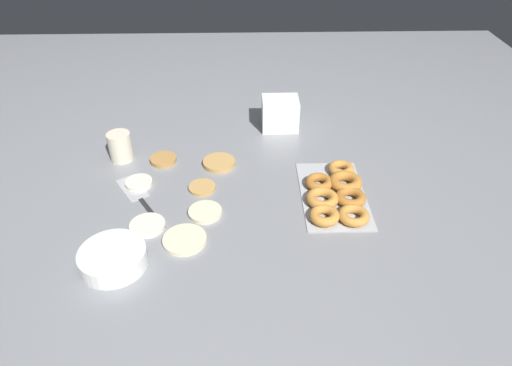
{
  "coord_description": "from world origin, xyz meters",
  "views": [
    {
      "loc": [
        -1.12,
        -0.08,
        0.86
      ],
      "look_at": [
        -0.01,
        -0.11,
        0.04
      ],
      "focal_mm": 32.0,
      "sensor_mm": 36.0,
      "label": 1
    }
  ],
  "objects_px": {
    "pancake_4": "(202,187)",
    "pancake_6": "(185,240)",
    "pancake_2": "(147,225)",
    "pancake_5": "(139,183)",
    "pancake_3": "(205,212)",
    "pancake_1": "(163,160)",
    "pancake_0": "(219,163)",
    "donut_tray": "(336,193)",
    "container_stack": "(280,114)",
    "batter_bowl": "(113,258)",
    "spatula": "(136,193)",
    "paper_cup": "(120,147)"
  },
  "relations": [
    {
      "from": "pancake_4",
      "to": "container_stack",
      "type": "height_order",
      "value": "container_stack"
    },
    {
      "from": "pancake_6",
      "to": "donut_tray",
      "type": "xyz_separation_m",
      "value": [
        0.18,
        -0.44,
        0.01
      ]
    },
    {
      "from": "pancake_4",
      "to": "pancake_6",
      "type": "distance_m",
      "value": 0.24
    },
    {
      "from": "pancake_0",
      "to": "pancake_6",
      "type": "bearing_deg",
      "value": 167.95
    },
    {
      "from": "container_stack",
      "to": "pancake_4",
      "type": "bearing_deg",
      "value": 145.0
    },
    {
      "from": "pancake_1",
      "to": "pancake_6",
      "type": "height_order",
      "value": "pancake_1"
    },
    {
      "from": "pancake_3",
      "to": "spatula",
      "type": "height_order",
      "value": "pancake_3"
    },
    {
      "from": "donut_tray",
      "to": "batter_bowl",
      "type": "relative_size",
      "value": 2.0
    },
    {
      "from": "pancake_0",
      "to": "pancake_3",
      "type": "relative_size",
      "value": 1.1
    },
    {
      "from": "pancake_3",
      "to": "pancake_5",
      "type": "distance_m",
      "value": 0.26
    },
    {
      "from": "pancake_4",
      "to": "pancake_0",
      "type": "bearing_deg",
      "value": -19.75
    },
    {
      "from": "pancake_4",
      "to": "container_stack",
      "type": "distance_m",
      "value": 0.47
    },
    {
      "from": "donut_tray",
      "to": "paper_cup",
      "type": "height_order",
      "value": "paper_cup"
    },
    {
      "from": "batter_bowl",
      "to": "spatula",
      "type": "relative_size",
      "value": 0.65
    },
    {
      "from": "pancake_1",
      "to": "pancake_6",
      "type": "distance_m",
      "value": 0.41
    },
    {
      "from": "pancake_2",
      "to": "pancake_6",
      "type": "bearing_deg",
      "value": -119.2
    },
    {
      "from": "pancake_2",
      "to": "paper_cup",
      "type": "relative_size",
      "value": 1.02
    },
    {
      "from": "pancake_2",
      "to": "paper_cup",
      "type": "height_order",
      "value": "paper_cup"
    },
    {
      "from": "pancake_2",
      "to": "pancake_6",
      "type": "height_order",
      "value": "pancake_6"
    },
    {
      "from": "pancake_2",
      "to": "batter_bowl",
      "type": "bearing_deg",
      "value": 157.07
    },
    {
      "from": "pancake_0",
      "to": "pancake_6",
      "type": "height_order",
      "value": "pancake_0"
    },
    {
      "from": "pancake_4",
      "to": "container_stack",
      "type": "bearing_deg",
      "value": -35.0
    },
    {
      "from": "pancake_0",
      "to": "donut_tray",
      "type": "bearing_deg",
      "value": -117.56
    },
    {
      "from": "paper_cup",
      "to": "spatula",
      "type": "height_order",
      "value": "paper_cup"
    },
    {
      "from": "pancake_1",
      "to": "pancake_3",
      "type": "distance_m",
      "value": 0.32
    },
    {
      "from": "container_stack",
      "to": "pancake_0",
      "type": "bearing_deg",
      "value": 138.6
    },
    {
      "from": "pancake_4",
      "to": "spatula",
      "type": "relative_size",
      "value": 0.32
    },
    {
      "from": "spatula",
      "to": "batter_bowl",
      "type": "bearing_deg",
      "value": 146.87
    },
    {
      "from": "pancake_1",
      "to": "pancake_6",
      "type": "relative_size",
      "value": 0.74
    },
    {
      "from": "pancake_5",
      "to": "donut_tray",
      "type": "distance_m",
      "value": 0.61
    },
    {
      "from": "spatula",
      "to": "donut_tray",
      "type": "bearing_deg",
      "value": -126.49
    },
    {
      "from": "pancake_4",
      "to": "spatula",
      "type": "distance_m",
      "value": 0.2
    },
    {
      "from": "pancake_2",
      "to": "pancake_5",
      "type": "relative_size",
      "value": 1.19
    },
    {
      "from": "donut_tray",
      "to": "container_stack",
      "type": "distance_m",
      "value": 0.46
    },
    {
      "from": "pancake_5",
      "to": "pancake_1",
      "type": "bearing_deg",
      "value": -24.15
    },
    {
      "from": "pancake_1",
      "to": "pancake_6",
      "type": "bearing_deg",
      "value": -164.22
    },
    {
      "from": "pancake_6",
      "to": "batter_bowl",
      "type": "xyz_separation_m",
      "value": [
        -0.08,
        0.17,
        0.02
      ]
    },
    {
      "from": "pancake_1",
      "to": "paper_cup",
      "type": "relative_size",
      "value": 0.9
    },
    {
      "from": "pancake_4",
      "to": "pancake_6",
      "type": "relative_size",
      "value": 0.71
    },
    {
      "from": "batter_bowl",
      "to": "paper_cup",
      "type": "xyz_separation_m",
      "value": [
        0.49,
        0.08,
        0.03
      ]
    },
    {
      "from": "donut_tray",
      "to": "pancake_0",
      "type": "bearing_deg",
      "value": 62.44
    },
    {
      "from": "pancake_2",
      "to": "donut_tray",
      "type": "distance_m",
      "value": 0.56
    },
    {
      "from": "pancake_1",
      "to": "pancake_5",
      "type": "bearing_deg",
      "value": 155.85
    },
    {
      "from": "pancake_0",
      "to": "pancake_2",
      "type": "xyz_separation_m",
      "value": [
        -0.31,
        0.19,
        -0.0
      ]
    },
    {
      "from": "pancake_0",
      "to": "donut_tray",
      "type": "xyz_separation_m",
      "value": [
        -0.19,
        -0.36,
        0.01
      ]
    },
    {
      "from": "donut_tray",
      "to": "container_stack",
      "type": "bearing_deg",
      "value": 17.81
    },
    {
      "from": "spatula",
      "to": "pancake_2",
      "type": "bearing_deg",
      "value": 168.31
    },
    {
      "from": "pancake_2",
      "to": "pancake_5",
      "type": "height_order",
      "value": "pancake_5"
    },
    {
      "from": "donut_tray",
      "to": "pancake_2",
      "type": "bearing_deg",
      "value": 102.06
    },
    {
      "from": "pancake_1",
      "to": "donut_tray",
      "type": "distance_m",
      "value": 0.59
    }
  ]
}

